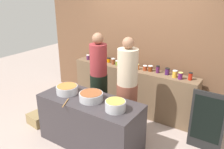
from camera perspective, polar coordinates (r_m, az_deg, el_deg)
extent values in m
plane|color=#A8948B|center=(4.35, -2.63, -14.47)|extent=(12.00, 12.00, 0.00)
cube|color=brown|center=(4.90, 7.19, 8.74)|extent=(4.80, 0.12, 3.00)
cube|color=brown|center=(4.92, 4.83, -3.69)|extent=(2.70, 0.36, 0.95)
cube|color=#353033|center=(3.92, -5.36, -11.57)|extent=(1.70, 0.70, 0.83)
cylinder|color=#572450|center=(5.31, -5.87, 4.17)|extent=(0.08, 0.08, 0.10)
cylinder|color=silver|center=(5.29, -5.89, 4.75)|extent=(0.08, 0.08, 0.01)
cylinder|color=olive|center=(5.24, -4.08, 3.97)|extent=(0.08, 0.08, 0.10)
cylinder|color=silver|center=(5.22, -4.09, 4.55)|extent=(0.08, 0.08, 0.01)
cylinder|color=#32452E|center=(5.06, -2.85, 3.54)|extent=(0.08, 0.08, 0.12)
cylinder|color=#D6C666|center=(5.04, -2.86, 4.24)|extent=(0.08, 0.08, 0.01)
cylinder|color=orange|center=(5.09, -0.81, 3.48)|extent=(0.08, 0.08, 0.09)
cylinder|color=black|center=(5.08, -0.81, 4.04)|extent=(0.08, 0.08, 0.02)
cylinder|color=brown|center=(4.97, 0.31, 3.18)|extent=(0.08, 0.08, 0.11)
cylinder|color=silver|center=(4.95, 0.31, 3.87)|extent=(0.08, 0.08, 0.01)
cylinder|color=olive|center=(4.91, 1.36, 2.83)|extent=(0.09, 0.09, 0.09)
cylinder|color=silver|center=(4.90, 1.37, 3.38)|extent=(0.09, 0.09, 0.01)
cylinder|color=orange|center=(4.87, 3.22, 2.89)|extent=(0.08, 0.08, 0.13)
cylinder|color=black|center=(4.85, 3.23, 3.68)|extent=(0.09, 0.09, 0.01)
cylinder|color=yellow|center=(4.77, 4.68, 2.49)|extent=(0.08, 0.08, 0.13)
cylinder|color=#D6C666|center=(4.75, 4.71, 3.29)|extent=(0.09, 0.09, 0.01)
cylinder|color=orange|center=(4.67, 6.20, 1.84)|extent=(0.07, 0.07, 0.10)
cylinder|color=#D6C666|center=(4.65, 6.23, 2.50)|extent=(0.08, 0.08, 0.01)
cylinder|color=#96371C|center=(4.63, 8.11, 1.53)|extent=(0.08, 0.08, 0.09)
cylinder|color=silver|center=(4.62, 8.14, 2.13)|extent=(0.09, 0.09, 0.01)
cylinder|color=maroon|center=(4.61, 9.37, 1.42)|extent=(0.08, 0.08, 0.10)
cylinder|color=silver|center=(4.59, 9.41, 2.08)|extent=(0.09, 0.09, 0.01)
cylinder|color=#511C48|center=(4.54, 11.15, 1.18)|extent=(0.07, 0.07, 0.13)
cylinder|color=black|center=(4.52, 11.21, 2.02)|extent=(0.07, 0.07, 0.02)
cylinder|color=#3E1950|center=(4.49, 13.39, 0.67)|extent=(0.08, 0.08, 0.11)
cylinder|color=black|center=(4.46, 13.45, 1.44)|extent=(0.09, 0.09, 0.01)
cylinder|color=gold|center=(4.38, 15.13, 0.08)|extent=(0.08, 0.08, 0.12)
cylinder|color=silver|center=(4.36, 15.21, 0.88)|extent=(0.09, 0.09, 0.01)
cylinder|color=#561B57|center=(4.32, 16.40, -0.36)|extent=(0.08, 0.08, 0.12)
cylinder|color=#D6C666|center=(4.30, 16.48, 0.44)|extent=(0.08, 0.08, 0.01)
cylinder|color=#B12110|center=(4.34, 18.65, -0.48)|extent=(0.07, 0.07, 0.13)
cylinder|color=black|center=(4.31, 18.75, 0.38)|extent=(0.07, 0.07, 0.01)
cylinder|color=#B7B7BC|center=(3.96, -10.94, -3.64)|extent=(0.36, 0.36, 0.13)
cylinder|color=#AA6C32|center=(3.93, -11.00, -2.73)|extent=(0.33, 0.33, 0.00)
cylinder|color=#B7B7BC|center=(3.67, -5.15, -5.41)|extent=(0.37, 0.37, 0.13)
cylinder|color=brown|center=(3.64, -5.18, -4.47)|extent=(0.34, 0.34, 0.00)
cylinder|color=#B7B7BC|center=(3.36, 0.83, -7.66)|extent=(0.30, 0.30, 0.15)
cylinder|color=#B69B40|center=(3.33, 0.84, -6.48)|extent=(0.27, 0.27, 0.00)
cylinder|color=#9E703D|center=(3.65, -11.33, -6.82)|extent=(0.13, 0.25, 0.02)
cylinder|color=black|center=(4.59, -3.18, -5.55)|extent=(0.33, 0.33, 0.95)
cylinder|color=maroon|center=(4.30, -3.38, 3.66)|extent=(0.32, 0.32, 0.58)
sphere|color=#8C6047|center=(4.20, -3.49, 8.81)|extent=(0.21, 0.21, 0.21)
cylinder|color=brown|center=(4.11, 3.59, -8.62)|extent=(0.36, 0.36, 0.98)
cylinder|color=#C2AE92|center=(3.79, 3.86, 1.87)|extent=(0.34, 0.34, 0.60)
sphere|color=#8C6047|center=(3.68, 4.01, 7.71)|extent=(0.19, 0.19, 0.19)
cube|color=olive|center=(4.81, -17.71, -10.31)|extent=(0.40, 0.34, 0.20)
cube|color=black|center=(4.02, 22.22, -10.74)|extent=(0.53, 0.04, 1.02)
cube|color=black|center=(3.97, 22.25, -10.25)|extent=(0.45, 0.01, 0.77)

